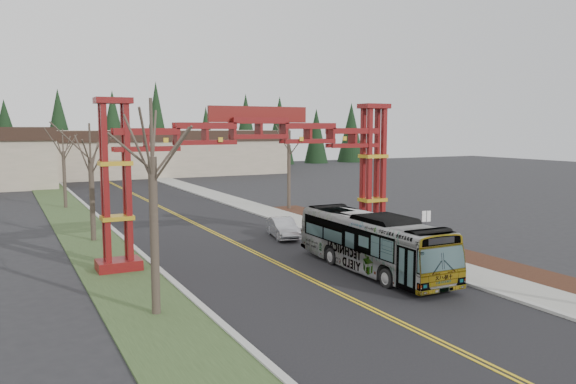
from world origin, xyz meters
TOP-DOWN VIEW (x-y plane):
  - ground at (0.00, 0.00)m, footprint 200.00×200.00m
  - road at (0.00, 25.00)m, footprint 12.00×110.00m
  - lane_line_left at (-0.12, 25.00)m, footprint 0.12×100.00m
  - lane_line_right at (0.12, 25.00)m, footprint 0.12×100.00m
  - curb_right at (6.15, 25.00)m, footprint 0.30×110.00m
  - sidewalk_right at (7.60, 25.00)m, footprint 2.60×110.00m
  - landscape_strip at (10.20, 10.00)m, footprint 2.60×50.00m
  - grass_median at (-8.00, 25.00)m, footprint 4.00×110.00m
  - curb_left at (-6.15, 25.00)m, footprint 0.30×110.00m
  - gateway_arch at (0.00, 18.00)m, footprint 18.20×1.60m
  - retail_building_east at (10.00, 79.95)m, footprint 38.00×20.30m
  - conifer_treeline at (0.25, 92.00)m, footprint 116.10×5.60m
  - transit_bus at (3.62, 11.94)m, footprint 2.68×10.89m
  - silver_sedan at (3.56, 22.00)m, footprint 2.24×4.30m
  - bare_tree_median_near at (-8.00, 10.23)m, footprint 3.41×3.41m
  - bare_tree_median_mid at (-8.00, 26.63)m, footprint 3.40×3.40m
  - bare_tree_median_far at (-8.00, 43.69)m, footprint 3.10×3.10m
  - bare_tree_right_far at (10.00, 33.59)m, footprint 3.12×3.12m
  - street_sign at (9.54, 14.61)m, footprint 0.54×0.18m
  - barrel_south at (9.16, 16.25)m, footprint 0.59×0.59m
  - barrel_mid at (9.08, 19.68)m, footprint 0.54×0.54m
  - barrel_north at (9.64, 21.92)m, footprint 0.57×0.57m

SIDE VIEW (x-z plane):
  - ground at x=0.00m, z-range 0.00..0.00m
  - road at x=0.00m, z-range 0.00..0.02m
  - lane_line_left at x=-0.12m, z-range 0.02..0.03m
  - lane_line_right at x=0.12m, z-range 0.02..0.03m
  - grass_median at x=-8.00m, z-range 0.00..0.08m
  - landscape_strip at x=10.20m, z-range 0.00..0.12m
  - curb_right at x=6.15m, z-range 0.00..0.15m
  - curb_left at x=-6.15m, z-range 0.00..0.15m
  - sidewalk_right at x=7.60m, z-range 0.01..0.15m
  - barrel_mid at x=9.08m, z-range 0.00..1.01m
  - barrel_north at x=9.64m, z-range 0.00..1.06m
  - barrel_south at x=9.16m, z-range 0.00..1.10m
  - silver_sedan at x=3.56m, z-range 0.00..1.35m
  - transit_bus at x=3.62m, z-range 0.00..3.02m
  - street_sign at x=9.54m, z-range 0.53..2.94m
  - retail_building_east at x=10.00m, z-range 0.01..7.01m
  - bare_tree_median_far at x=-8.00m, z-range 1.57..8.88m
  - bare_tree_median_mid at x=-8.00m, z-range 1.57..9.26m
  - bare_tree_right_far at x=10.00m, z-range 1.85..9.75m
  - gateway_arch at x=0.00m, z-range 1.53..10.43m
  - bare_tree_median_near at x=-8.00m, z-range 1.97..10.48m
  - conifer_treeline at x=0.25m, z-range -0.01..12.99m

